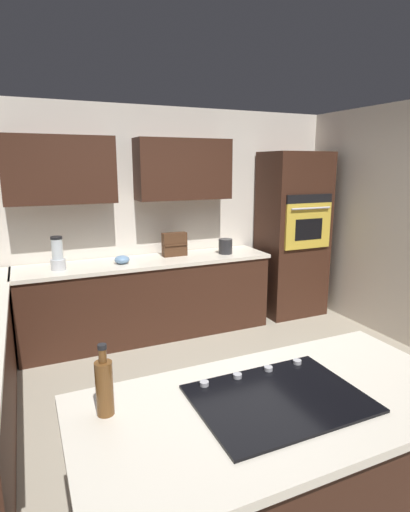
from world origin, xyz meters
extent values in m
plane|color=#9E937F|center=(0.00, 0.00, 0.00)|extent=(14.00, 14.00, 0.00)
cube|color=silver|center=(0.00, -2.10, 1.30)|extent=(6.00, 0.10, 2.60)
cube|color=#381E14|center=(-0.40, -1.88, 1.89)|extent=(1.10, 0.34, 0.68)
cube|color=#381E14|center=(0.95, -1.88, 1.89)|extent=(1.10, 0.34, 0.68)
cube|color=#381E14|center=(0.10, -1.72, 0.43)|extent=(2.80, 0.60, 0.86)
cube|color=silver|center=(0.10, -1.72, 0.88)|extent=(2.84, 0.64, 0.04)
cube|color=#381E14|center=(0.34, 1.23, 0.43)|extent=(1.78, 0.83, 0.86)
cube|color=silver|center=(0.34, 1.23, 0.88)|extent=(1.86, 0.91, 0.04)
cube|color=#381E14|center=(-1.85, -1.72, 1.05)|extent=(0.80, 0.60, 2.10)
cube|color=gold|center=(-1.85, -1.41, 1.21)|extent=(0.66, 0.03, 0.56)
cube|color=black|center=(-1.85, -1.39, 1.17)|extent=(0.40, 0.01, 0.26)
cube|color=black|center=(-1.85, -1.41, 1.54)|extent=(0.66, 0.02, 0.11)
cylinder|color=silver|center=(-1.85, -1.37, 1.43)|extent=(0.56, 0.02, 0.02)
cube|color=black|center=(0.34, 1.23, 0.91)|extent=(0.76, 0.56, 0.01)
cylinder|color=#B2B2B7|center=(0.07, 1.00, 0.92)|extent=(0.04, 0.04, 0.02)
cylinder|color=#B2B2B7|center=(0.25, 1.00, 0.92)|extent=(0.04, 0.04, 0.02)
cylinder|color=#B2B2B7|center=(0.43, 1.00, 0.92)|extent=(0.04, 0.04, 0.02)
cylinder|color=#B2B2B7|center=(0.61, 1.00, 0.92)|extent=(0.04, 0.04, 0.02)
cylinder|color=silver|center=(1.05, -1.67, 0.96)|extent=(0.15, 0.15, 0.11)
cylinder|color=silver|center=(1.05, -1.67, 1.11)|extent=(0.11, 0.11, 0.21)
cylinder|color=black|center=(1.05, -1.67, 1.23)|extent=(0.12, 0.12, 0.03)
ellipsoid|color=#668CB2|center=(0.40, -1.67, 0.94)|extent=(0.16, 0.16, 0.09)
cube|color=#472B19|center=(-0.25, -1.80, 1.04)|extent=(0.29, 0.10, 0.27)
cube|color=#472B19|center=(-0.25, -1.75, 1.04)|extent=(0.27, 0.02, 0.02)
cylinder|color=#262628|center=(-0.85, -1.67, 0.99)|extent=(0.16, 0.16, 0.18)
cylinder|color=brown|center=(1.08, 1.01, 1.02)|extent=(0.08, 0.08, 0.24)
cylinder|color=brown|center=(1.08, 1.01, 1.17)|extent=(0.03, 0.03, 0.06)
cylinder|color=black|center=(1.08, 1.01, 1.21)|extent=(0.04, 0.04, 0.02)
camera|label=1|loc=(1.33, 2.62, 1.95)|focal=28.70mm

